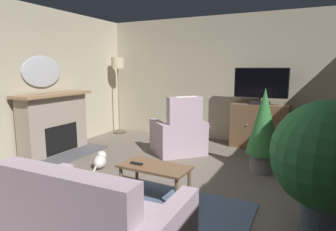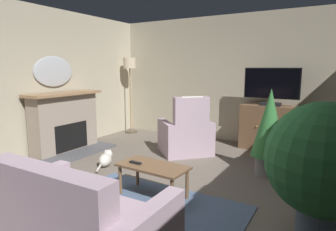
{
  "view_description": "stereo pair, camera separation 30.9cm",
  "coord_description": "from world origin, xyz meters",
  "px_view_note": "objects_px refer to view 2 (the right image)",
  "views": [
    {
      "loc": [
        1.62,
        -2.98,
        1.65
      ],
      "look_at": [
        -0.02,
        0.43,
        1.02
      ],
      "focal_mm": 30.89,
      "sensor_mm": 36.0,
      "label": 1
    },
    {
      "loc": [
        1.89,
        -2.83,
        1.65
      ],
      "look_at": [
        -0.02,
        0.43,
        1.02
      ],
      "focal_mm": 30.89,
      "sensor_mm": 36.0,
      "label": 2
    }
  ],
  "objects_px": {
    "fireplace": "(66,124)",
    "tv_cabinet": "(270,129)",
    "wall_mirror_oval": "(54,71)",
    "television": "(272,86)",
    "cat": "(106,159)",
    "potted_plant_small_fern_corner": "(324,163)",
    "potted_plant_on_hearth_side": "(269,128)",
    "sofa_floral": "(77,226)",
    "coffee_table": "(153,170)",
    "tv_remote": "(135,163)",
    "armchair_beside_cabinet": "(186,136)",
    "floor_lamp": "(130,74)"
  },
  "relations": [
    {
      "from": "wall_mirror_oval",
      "to": "potted_plant_small_fern_corner",
      "type": "height_order",
      "value": "wall_mirror_oval"
    },
    {
      "from": "sofa_floral",
      "to": "potted_plant_small_fern_corner",
      "type": "xyz_separation_m",
      "value": [
        1.77,
        1.33,
        0.48
      ]
    },
    {
      "from": "tv_remote",
      "to": "cat",
      "type": "bearing_deg",
      "value": 152.1
    },
    {
      "from": "potted_plant_on_hearth_side",
      "to": "potted_plant_small_fern_corner",
      "type": "xyz_separation_m",
      "value": [
        0.79,
        -1.58,
        0.06
      ]
    },
    {
      "from": "tv_cabinet",
      "to": "coffee_table",
      "type": "height_order",
      "value": "tv_cabinet"
    },
    {
      "from": "television",
      "to": "tv_remote",
      "type": "distance_m",
      "value": 3.31
    },
    {
      "from": "fireplace",
      "to": "armchair_beside_cabinet",
      "type": "distance_m",
      "value": 2.37
    },
    {
      "from": "fireplace",
      "to": "tv_cabinet",
      "type": "distance_m",
      "value": 4.05
    },
    {
      "from": "coffee_table",
      "to": "floor_lamp",
      "type": "xyz_separation_m",
      "value": [
        -2.56,
        2.86,
        1.12
      ]
    },
    {
      "from": "tv_remote",
      "to": "television",
      "type": "bearing_deg",
      "value": 73.44
    },
    {
      "from": "tv_remote",
      "to": "potted_plant_on_hearth_side",
      "type": "xyz_separation_m",
      "value": [
        1.33,
        1.61,
        0.3
      ]
    },
    {
      "from": "armchair_beside_cabinet",
      "to": "potted_plant_on_hearth_side",
      "type": "height_order",
      "value": "potted_plant_on_hearth_side"
    },
    {
      "from": "fireplace",
      "to": "potted_plant_small_fern_corner",
      "type": "xyz_separation_m",
      "value": [
        4.49,
        -0.88,
        0.24
      ]
    },
    {
      "from": "armchair_beside_cabinet",
      "to": "floor_lamp",
      "type": "xyz_separation_m",
      "value": [
        -2.06,
        0.94,
        1.14
      ]
    },
    {
      "from": "armchair_beside_cabinet",
      "to": "tv_cabinet",
      "type": "bearing_deg",
      "value": 39.49
    },
    {
      "from": "fireplace",
      "to": "potted_plant_on_hearth_side",
      "type": "height_order",
      "value": "potted_plant_on_hearth_side"
    },
    {
      "from": "fireplace",
      "to": "wall_mirror_oval",
      "type": "bearing_deg",
      "value": -180.0
    },
    {
      "from": "potted_plant_on_hearth_side",
      "to": "wall_mirror_oval",
      "type": "bearing_deg",
      "value": -169.89
    },
    {
      "from": "potted_plant_on_hearth_side",
      "to": "fireplace",
      "type": "bearing_deg",
      "value": -169.23
    },
    {
      "from": "cat",
      "to": "tv_remote",
      "type": "bearing_deg",
      "value": -30.6
    },
    {
      "from": "fireplace",
      "to": "tv_cabinet",
      "type": "xyz_separation_m",
      "value": [
        3.43,
        2.17,
        -0.12
      ]
    },
    {
      "from": "potted_plant_on_hearth_side",
      "to": "armchair_beside_cabinet",
      "type": "bearing_deg",
      "value": 167.02
    },
    {
      "from": "tv_cabinet",
      "to": "coffee_table",
      "type": "bearing_deg",
      "value": -105.29
    },
    {
      "from": "tv_cabinet",
      "to": "sofa_floral",
      "type": "bearing_deg",
      "value": -99.21
    },
    {
      "from": "fireplace",
      "to": "armchair_beside_cabinet",
      "type": "xyz_separation_m",
      "value": [
        2.1,
        1.07,
        -0.21
      ]
    },
    {
      "from": "tv_cabinet",
      "to": "wall_mirror_oval",
      "type": "bearing_deg",
      "value": -149.49
    },
    {
      "from": "wall_mirror_oval",
      "to": "television",
      "type": "relative_size",
      "value": 0.85
    },
    {
      "from": "coffee_table",
      "to": "armchair_beside_cabinet",
      "type": "distance_m",
      "value": 1.99
    },
    {
      "from": "potted_plant_on_hearth_side",
      "to": "floor_lamp",
      "type": "height_order",
      "value": "floor_lamp"
    },
    {
      "from": "coffee_table",
      "to": "potted_plant_small_fern_corner",
      "type": "bearing_deg",
      "value": -0.78
    },
    {
      "from": "television",
      "to": "sofa_floral",
      "type": "relative_size",
      "value": 0.68
    },
    {
      "from": "tv_cabinet",
      "to": "potted_plant_on_hearth_side",
      "type": "xyz_separation_m",
      "value": [
        0.27,
        -1.46,
        0.3
      ]
    },
    {
      "from": "cat",
      "to": "floor_lamp",
      "type": "height_order",
      "value": "floor_lamp"
    },
    {
      "from": "television",
      "to": "wall_mirror_oval",
      "type": "bearing_deg",
      "value": -150.11
    },
    {
      "from": "wall_mirror_oval",
      "to": "tv_remote",
      "type": "height_order",
      "value": "wall_mirror_oval"
    },
    {
      "from": "sofa_floral",
      "to": "armchair_beside_cabinet",
      "type": "height_order",
      "value": "armchair_beside_cabinet"
    },
    {
      "from": "coffee_table",
      "to": "cat",
      "type": "bearing_deg",
      "value": 155.74
    },
    {
      "from": "television",
      "to": "coffee_table",
      "type": "distance_m",
      "value": 3.21
    },
    {
      "from": "sofa_floral",
      "to": "potted_plant_small_fern_corner",
      "type": "height_order",
      "value": "potted_plant_small_fern_corner"
    },
    {
      "from": "potted_plant_small_fern_corner",
      "to": "cat",
      "type": "relative_size",
      "value": 2.11
    },
    {
      "from": "wall_mirror_oval",
      "to": "tv_remote",
      "type": "bearing_deg",
      "value": -19.11
    },
    {
      "from": "cat",
      "to": "potted_plant_small_fern_corner",
      "type": "bearing_deg",
      "value": -11.17
    },
    {
      "from": "tv_cabinet",
      "to": "sofa_floral",
      "type": "xyz_separation_m",
      "value": [
        -0.71,
        -4.37,
        -0.12
      ]
    },
    {
      "from": "wall_mirror_oval",
      "to": "television",
      "type": "xyz_separation_m",
      "value": [
        3.67,
        2.11,
        -0.27
      ]
    },
    {
      "from": "sofa_floral",
      "to": "floor_lamp",
      "type": "bearing_deg",
      "value": 122.38
    },
    {
      "from": "armchair_beside_cabinet",
      "to": "potted_plant_small_fern_corner",
      "type": "distance_m",
      "value": 3.12
    },
    {
      "from": "television",
      "to": "cat",
      "type": "bearing_deg",
      "value": -133.11
    },
    {
      "from": "television",
      "to": "floor_lamp",
      "type": "xyz_separation_m",
      "value": [
        -3.38,
        -0.1,
        0.19
      ]
    },
    {
      "from": "tv_cabinet",
      "to": "armchair_beside_cabinet",
      "type": "distance_m",
      "value": 1.72
    },
    {
      "from": "armchair_beside_cabinet",
      "to": "coffee_table",
      "type": "bearing_deg",
      "value": -75.36
    }
  ]
}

